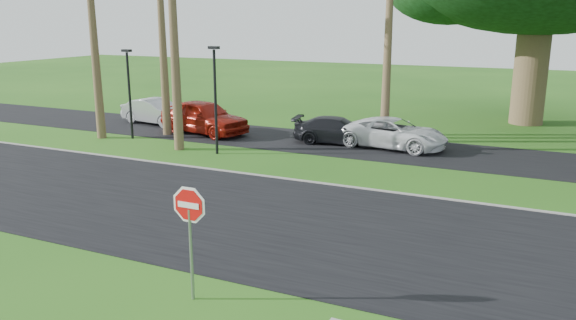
% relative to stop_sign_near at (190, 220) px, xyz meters
% --- Properties ---
extents(ground, '(120.00, 120.00, 0.00)m').
position_rel_stop_sign_near_xyz_m(ground, '(-0.50, 3.00, -1.77)').
color(ground, '#215314').
rests_on(ground, ground).
extents(road, '(120.00, 8.00, 0.02)m').
position_rel_stop_sign_near_xyz_m(road, '(-0.50, 5.00, -1.76)').
color(road, black).
rests_on(road, ground).
extents(parking_strip, '(120.00, 5.00, 0.02)m').
position_rel_stop_sign_near_xyz_m(parking_strip, '(-0.50, 15.50, -1.76)').
color(parking_strip, black).
rests_on(parking_strip, ground).
extents(curb, '(120.00, 0.12, 0.06)m').
position_rel_stop_sign_near_xyz_m(curb, '(-0.50, 9.05, -1.74)').
color(curb, gray).
rests_on(curb, ground).
extents(stop_sign_near, '(1.05, 0.07, 2.62)m').
position_rel_stop_sign_near_xyz_m(stop_sign_near, '(0.00, 0.00, 0.00)').
color(stop_sign_near, gray).
rests_on(stop_sign_near, ground).
extents(streetlight_left, '(0.45, 0.25, 4.34)m').
position_rel_stop_sign_near_xyz_m(streetlight_left, '(-12.00, 12.50, 0.72)').
color(streetlight_left, black).
rests_on(streetlight_left, ground).
extents(streetlight_right, '(0.45, 0.25, 4.64)m').
position_rel_stop_sign_near_xyz_m(streetlight_right, '(-6.50, 11.50, 0.88)').
color(streetlight_right, black).
rests_on(streetlight_right, ground).
extents(car_silver, '(4.42, 2.11, 1.40)m').
position_rel_stop_sign_near_xyz_m(car_silver, '(-13.32, 16.15, -1.07)').
color(car_silver, '#AAADB2').
rests_on(car_silver, ground).
extents(car_red, '(5.35, 3.10, 1.71)m').
position_rel_stop_sign_near_xyz_m(car_red, '(-9.44, 15.04, -0.92)').
color(car_red, maroon).
rests_on(car_red, ground).
extents(car_dark, '(4.47, 2.38, 1.23)m').
position_rel_stop_sign_near_xyz_m(car_dark, '(-2.38, 15.68, -1.16)').
color(car_dark, black).
rests_on(car_dark, ground).
extents(car_minivan, '(5.08, 2.82, 1.35)m').
position_rel_stop_sign_near_xyz_m(car_minivan, '(0.26, 15.82, -1.10)').
color(car_minivan, silver).
rests_on(car_minivan, ground).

